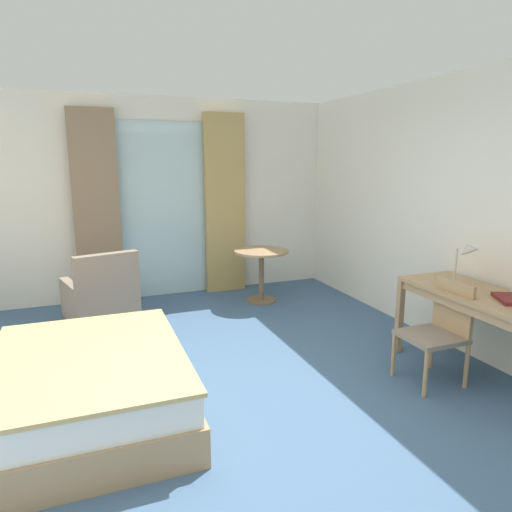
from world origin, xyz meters
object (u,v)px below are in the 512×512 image
(bed, at_px, (29,395))
(armchair_by_window, at_px, (102,298))
(writing_desk, at_px, (482,304))
(round_cafe_table, at_px, (261,263))
(desk_lamp, at_px, (466,254))
(closed_book, at_px, (511,299))
(desk_chair, at_px, (440,327))

(bed, xyz_separation_m, armchair_by_window, (0.59, 1.96, 0.07))
(writing_desk, relative_size, round_cafe_table, 2.07)
(writing_desk, xyz_separation_m, desk_lamp, (0.02, 0.25, 0.39))
(armchair_by_window, relative_size, round_cafe_table, 1.25)
(writing_desk, height_order, closed_book, closed_book)
(desk_chair, distance_m, closed_book, 0.60)
(bed, distance_m, desk_chair, 3.26)
(desk_chair, xyz_separation_m, round_cafe_table, (-0.57, 2.68, 0.04))
(desk_chair, xyz_separation_m, desk_lamp, (0.36, 0.14, 0.59))
(desk_chair, bearing_deg, desk_lamp, 21.53)
(writing_desk, distance_m, armchair_by_window, 3.91)
(armchair_by_window, bearing_deg, closed_book, -42.24)
(writing_desk, height_order, desk_lamp, desk_lamp)
(writing_desk, xyz_separation_m, round_cafe_table, (-0.91, 2.78, -0.16))
(desk_chair, xyz_separation_m, closed_book, (0.38, -0.35, 0.31))
(desk_lamp, relative_size, closed_book, 1.42)
(closed_book, xyz_separation_m, armchair_by_window, (-3.02, 2.74, -0.44))
(bed, xyz_separation_m, desk_lamp, (3.59, -0.29, 0.80))
(desk_lamp, bearing_deg, armchair_by_window, 143.16)
(writing_desk, xyz_separation_m, armchair_by_window, (-2.98, 2.50, -0.34))
(writing_desk, bearing_deg, armchair_by_window, 140.05)
(desk_lamp, relative_size, armchair_by_window, 0.48)
(bed, xyz_separation_m, closed_book, (3.60, -0.78, 0.52))
(desk_lamp, bearing_deg, bed, 175.31)
(desk_lamp, xyz_separation_m, armchair_by_window, (-3.00, 2.25, -0.72))
(closed_book, bearing_deg, writing_desk, 126.37)
(closed_book, distance_m, round_cafe_table, 3.18)
(desk_lamp, height_order, closed_book, desk_lamp)
(desk_chair, relative_size, armchair_by_window, 0.97)
(writing_desk, distance_m, round_cafe_table, 2.93)
(bed, bearing_deg, desk_lamp, -4.69)
(armchair_by_window, height_order, round_cafe_table, armchair_by_window)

